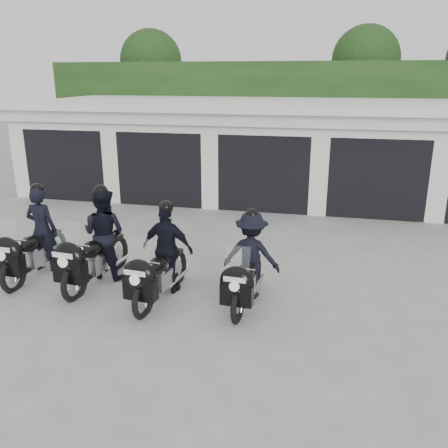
% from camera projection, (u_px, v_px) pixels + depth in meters
% --- Properties ---
extents(ground, '(80.00, 80.00, 0.00)m').
position_uv_depth(ground, '(219.00, 293.00, 8.66)').
color(ground, '#A2A19C').
rests_on(ground, ground).
extents(garage_block, '(16.40, 6.80, 2.96)m').
position_uv_depth(garage_block, '(275.00, 150.00, 15.72)').
color(garage_block, white).
rests_on(garage_block, ground).
extents(background_vegetation, '(20.00, 3.90, 5.80)m').
position_uv_depth(background_vegetation, '(298.00, 100.00, 19.76)').
color(background_vegetation, '#153513').
rests_on(background_vegetation, ground).
extents(police_bike_a, '(0.64, 2.13, 1.85)m').
position_uv_depth(police_bike_a, '(34.00, 240.00, 9.22)').
color(police_bike_a, black).
rests_on(police_bike_a, ground).
extents(police_bike_b, '(0.92, 2.19, 1.91)m').
position_uv_depth(police_bike_b, '(99.00, 241.00, 8.97)').
color(police_bike_b, black).
rests_on(police_bike_b, ground).
extents(police_bike_c, '(1.02, 2.04, 1.78)m').
position_uv_depth(police_bike_c, '(164.00, 256.00, 8.35)').
color(police_bike_c, black).
rests_on(police_bike_c, ground).
extents(police_bike_d, '(1.04, 1.94, 1.69)m').
position_uv_depth(police_bike_d, '(249.00, 262.00, 8.19)').
color(police_bike_d, black).
rests_on(police_bike_d, ground).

